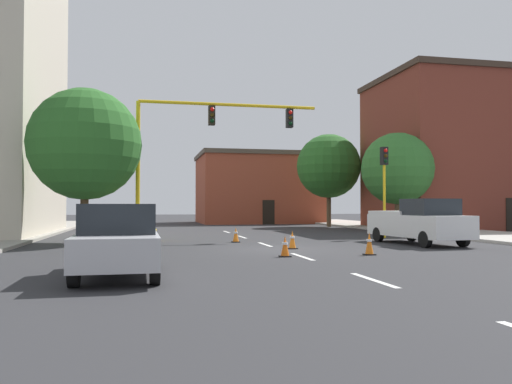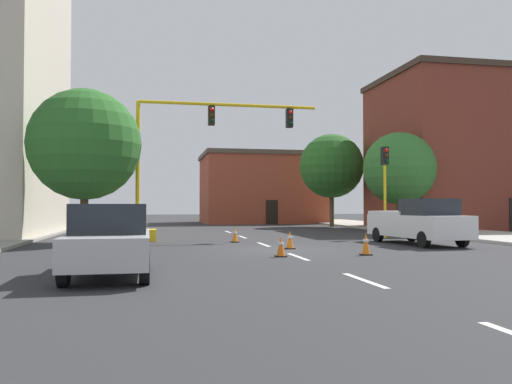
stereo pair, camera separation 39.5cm
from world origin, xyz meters
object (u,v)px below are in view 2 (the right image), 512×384
at_px(tree_left_near, 85,145).
at_px(traffic_cone_roadside_c, 290,240).
at_px(pickup_truck_white, 418,222).
at_px(sedan_silver_near_left, 110,239).
at_px(traffic_signal_gantry, 165,193).
at_px(tree_right_mid, 399,169).
at_px(traffic_light_pole_right, 385,171).
at_px(traffic_cone_roadside_b, 235,235).
at_px(tree_right_far, 332,166).
at_px(traffic_cone_roadside_a, 281,247).
at_px(traffic_cone_roadside_d, 366,244).

bearing_deg(tree_left_near, traffic_cone_roadside_c, -30.60).
distance_m(pickup_truck_white, sedan_silver_near_left, 14.66).
height_order(traffic_signal_gantry, tree_right_mid, traffic_signal_gantry).
relative_size(traffic_light_pole_right, traffic_cone_roadside_c, 6.70).
relative_size(traffic_cone_roadside_b, traffic_cone_roadside_c, 0.98).
bearing_deg(traffic_light_pole_right, tree_right_far, 81.77).
distance_m(pickup_truck_white, traffic_cone_roadside_a, 8.34).
height_order(traffic_signal_gantry, tree_left_near, tree_left_near).
relative_size(traffic_signal_gantry, sedan_silver_near_left, 2.17).
distance_m(tree_right_far, traffic_cone_roadside_c, 22.06).
relative_size(tree_right_mid, sedan_silver_near_left, 1.39).
xyz_separation_m(pickup_truck_white, traffic_cone_roadside_b, (-7.66, 2.86, -0.63)).
height_order(traffic_light_pole_right, tree_right_mid, tree_right_mid).
height_order(tree_right_far, traffic_cone_roadside_d, tree_right_far).
bearing_deg(traffic_light_pole_right, traffic_signal_gantry, 179.03).
height_order(pickup_truck_white, traffic_cone_roadside_b, pickup_truck_white).
xyz_separation_m(traffic_light_pole_right, traffic_cone_roadside_c, (-6.69, -5.68, -3.18)).
bearing_deg(traffic_cone_roadside_b, pickup_truck_white, -20.50).
xyz_separation_m(traffic_light_pole_right, traffic_cone_roadside_b, (-8.25, -1.64, -3.18)).
height_order(tree_left_near, traffic_cone_roadside_a, tree_left_near).
bearing_deg(traffic_light_pole_right, traffic_cone_roadside_a, -132.05).
distance_m(traffic_signal_gantry, pickup_truck_white, 11.88).
bearing_deg(tree_right_far, traffic_cone_roadside_a, -113.40).
bearing_deg(tree_right_mid, traffic_light_pole_right, -124.05).
distance_m(tree_right_far, sedan_silver_near_left, 30.66).
height_order(pickup_truck_white, sedan_silver_near_left, pickup_truck_white).
bearing_deg(traffic_light_pole_right, sedan_silver_near_left, -136.37).
bearing_deg(traffic_cone_roadside_b, traffic_cone_roadside_d, -63.71).
height_order(traffic_signal_gantry, tree_right_far, tree_right_far).
xyz_separation_m(tree_right_far, sedan_silver_near_left, (-15.00, -26.44, -3.98)).
distance_m(pickup_truck_white, traffic_cone_roadside_c, 6.24).
distance_m(tree_left_near, tree_right_mid, 19.03).
distance_m(sedan_silver_near_left, traffic_cone_roadside_a, 6.39).
xyz_separation_m(traffic_signal_gantry, tree_right_mid, (14.60, 4.51, 1.74)).
distance_m(traffic_light_pole_right, tree_left_near, 15.10).
bearing_deg(tree_left_near, tree_right_far, 40.91).
bearing_deg(tree_left_near, tree_right_mid, 16.59).
height_order(traffic_light_pole_right, sedan_silver_near_left, traffic_light_pole_right).
relative_size(pickup_truck_white, traffic_cone_roadside_c, 7.74).
relative_size(tree_right_far, traffic_cone_roadside_a, 10.69).
bearing_deg(tree_left_near, pickup_truck_white, -14.64).
bearing_deg(pickup_truck_white, traffic_signal_gantry, 156.53).
relative_size(traffic_signal_gantry, traffic_cone_roadside_c, 13.69).
bearing_deg(pickup_truck_white, traffic_cone_roadside_d, -135.52).
xyz_separation_m(traffic_cone_roadside_b, traffic_cone_roadside_c, (1.56, -4.03, 0.01)).
bearing_deg(traffic_cone_roadside_d, traffic_cone_roadside_a, -179.87).
distance_m(traffic_light_pole_right, traffic_cone_roadside_a, 12.07).
xyz_separation_m(tree_left_near, tree_right_mid, (18.23, 5.43, -0.45)).
relative_size(tree_right_mid, traffic_cone_roadside_a, 9.05).
height_order(tree_right_mid, traffic_cone_roadside_b, tree_right_mid).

